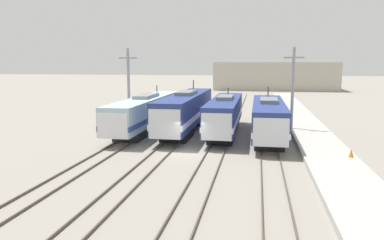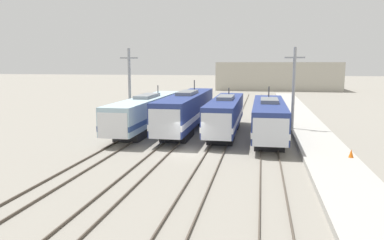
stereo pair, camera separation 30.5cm
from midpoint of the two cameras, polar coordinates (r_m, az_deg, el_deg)
name	(u,v)px [view 2 (the right image)]	position (r m, az deg, el deg)	size (l,w,h in m)	color
ground_plane	(188,153)	(31.07, -0.30, -5.06)	(400.00, 400.00, 0.00)	gray
rail_pair_far_left	(113,149)	(32.91, -11.71, -4.33)	(1.51, 120.00, 0.15)	#4C4238
rail_pair_center_left	(162,151)	(31.53, -4.25, -4.74)	(1.51, 120.00, 0.15)	#4C4238
rail_pair_center_right	(215,153)	(30.72, 3.75, -5.09)	(1.51, 120.00, 0.15)	#4C4238
rail_pair_far_right	(270,156)	(30.54, 12.03, -5.35)	(1.51, 120.00, 0.15)	#4C4238
locomotive_far_left	(146,112)	(41.39, -6.83, 1.20)	(2.98, 20.08, 4.70)	#232326
locomotive_center_left	(186,111)	(40.90, -0.66, 1.44)	(3.05, 20.07, 5.35)	black
locomotive_center_right	(225,115)	(38.85, 5.31, 0.80)	(2.82, 16.52, 4.61)	black
locomotive_far_right	(269,119)	(36.95, 11.87, 0.19)	(3.04, 16.40, 4.91)	black
catenary_tower_left	(130,87)	(43.63, -9.30, 5.05)	(2.10, 0.32, 9.04)	gray
catenary_tower_right	(294,89)	(41.21, 15.42, 4.65)	(2.10, 0.32, 9.04)	gray
platform	(328,157)	(30.96, 20.30, -5.25)	(4.00, 120.00, 0.42)	#A8A59E
traffic_cone	(351,153)	(30.33, 23.35, -4.69)	(0.37, 0.37, 0.62)	orange
depot_building	(277,76)	(108.50, 12.92, 6.56)	(33.10, 14.63, 7.61)	#B2AD9E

